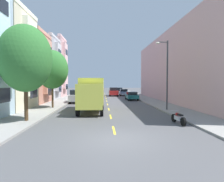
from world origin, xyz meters
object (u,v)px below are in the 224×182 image
parked_pickup_orange (86,93)px  parked_sedan_teal (132,96)px  parked_suv_forest (91,89)px  delivery_box_truck (92,93)px  parked_suv_silver (77,96)px  parked_wagon_black (119,90)px  parked_wagon_sky (124,92)px  moving_red_sedan (113,92)px  parked_motorcycle (178,118)px  street_tree_nearest (25,59)px  street_tree_second (52,70)px  street_lamp (166,70)px  parked_wagon_white (88,91)px

parked_pickup_orange → parked_sedan_teal: (8.58, -9.97, -0.08)m
parked_suv_forest → delivery_box_truck: bearing=-86.7°
parked_suv_silver → parked_wagon_black: (8.96, 31.41, -0.18)m
delivery_box_truck → parked_wagon_sky: (6.10, 26.23, -1.13)m
delivery_box_truck → moving_red_sedan: (3.60, 24.26, -0.95)m
parked_wagon_sky → parked_pickup_orange: (-8.56, -2.91, 0.02)m
parked_sedan_teal → parked_motorcycle: bearing=-88.8°
delivery_box_truck → street_tree_nearest: bearing=-129.1°
parked_sedan_teal → moving_red_sedan: size_ratio=0.94×
parked_wagon_sky → moving_red_sedan: bearing=-141.8°
parked_pickup_orange → parked_suv_forest: 20.78m
street_tree_second → parked_suv_forest: street_tree_second is taller
street_tree_nearest → moving_red_sedan: (8.20, 29.92, -3.77)m
street_lamp → parked_suv_forest: size_ratio=1.49×
parked_wagon_sky → parked_wagon_black: 14.46m
delivery_box_truck → parked_suv_silver: (-2.69, 9.28, -0.95)m
street_tree_nearest → parked_suv_silver: street_tree_nearest is taller
parked_wagon_white → parked_pickup_orange: 7.71m
parked_sedan_teal → delivery_box_truck: bearing=-114.7°
parked_pickup_orange → parked_sedan_teal: size_ratio=1.18×
parked_pickup_orange → moving_red_sedan: moving_red_sedan is taller
parked_suv_silver → parked_wagon_black: bearing=74.1°
street_lamp → parked_suv_silver: street_lamp is taller
parked_wagon_black → moving_red_sedan: size_ratio=0.98×
parked_sedan_teal → street_tree_second: bearing=-134.1°
parked_pickup_orange → parked_sedan_teal: bearing=-49.3°
parked_wagon_white → street_tree_nearest: bearing=-93.2°
street_tree_nearest → street_lamp: (12.36, 5.60, -0.46)m
parked_suv_forest → moving_red_sedan: size_ratio=1.01×
parked_pickup_orange → parked_motorcycle: 31.39m
parked_wagon_sky → parked_pickup_orange: size_ratio=0.89×
parked_wagon_sky → parked_wagon_white: bearing=151.0°
street_tree_second → parked_wagon_sky: bearing=65.9°
parked_wagon_sky → parked_suv_forest: bearing=115.7°
parked_suv_forest → parked_wagon_black: size_ratio=1.03×
delivery_box_truck → parked_pickup_orange: 23.48m
parked_wagon_sky → moving_red_sedan: size_ratio=0.99×
parked_pickup_orange → moving_red_sedan: bearing=8.8°
parked_wagon_white → moving_red_sedan: bearing=-47.7°
delivery_box_truck → parked_suv_silver: 9.71m
parked_wagon_sky → parked_suv_silver: 19.10m
street_lamp → street_tree_nearest: bearing=-155.6°
parked_wagon_white → parked_motorcycle: 38.87m
parked_pickup_orange → parked_suv_silver: bearing=-91.0°
street_tree_nearest → parked_pickup_orange: 29.32m
parked_wagon_white → parked_suv_forest: size_ratio=0.97×
parked_sedan_teal → moving_red_sedan: (-2.53, 10.90, 0.24)m
street_tree_nearest → parked_sedan_teal: (10.73, 19.01, -4.00)m
delivery_box_truck → parked_suv_forest: (-2.51, 44.10, -0.95)m
parked_pickup_orange → parked_motorcycle: (9.00, -30.06, -0.42)m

